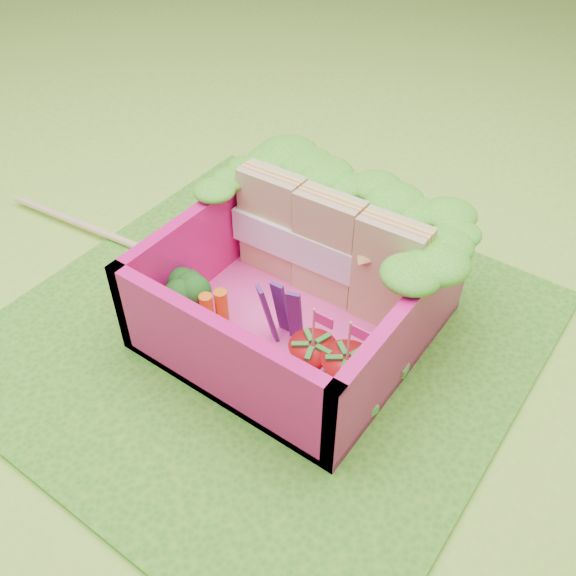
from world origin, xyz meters
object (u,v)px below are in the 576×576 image
(chopsticks, at_px, (139,247))
(broccoli, at_px, (185,293))
(strawberry_right, at_px, (346,376))
(sandwich_stack, at_px, (329,248))
(strawberry_left, at_px, (312,361))
(bento_box, at_px, (297,289))

(chopsticks, bearing_deg, broccoli, -22.99)
(chopsticks, bearing_deg, strawberry_right, -8.22)
(strawberry_right, height_order, chopsticks, strawberry_right)
(sandwich_stack, bearing_deg, broccoli, -129.42)
(broccoli, bearing_deg, chopsticks, 157.01)
(strawberry_left, bearing_deg, strawberry_right, 3.74)
(broccoli, relative_size, strawberry_right, 0.66)
(broccoli, height_order, strawberry_right, strawberry_right)
(strawberry_left, height_order, strawberry_right, strawberry_right)
(sandwich_stack, relative_size, chopsticks, 0.55)
(bento_box, bearing_deg, broccoli, -146.90)
(sandwich_stack, relative_size, strawberry_left, 2.43)
(broccoli, relative_size, chopsticks, 0.15)
(sandwich_stack, xyz_separation_m, broccoli, (-0.50, -0.60, -0.14))
(bento_box, xyz_separation_m, strawberry_left, (0.29, -0.28, -0.10))
(sandwich_stack, xyz_separation_m, chopsticks, (-1.17, -0.32, -0.34))
(sandwich_stack, distance_m, strawberry_left, 0.66)
(bento_box, relative_size, strawberry_left, 2.75)
(sandwich_stack, height_order, broccoli, sandwich_stack)
(bento_box, distance_m, chopsticks, 1.19)
(sandwich_stack, xyz_separation_m, strawberry_left, (0.28, -0.57, -0.19))
(sandwich_stack, bearing_deg, bento_box, -91.04)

